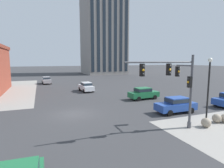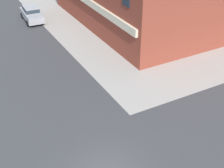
{
  "view_description": "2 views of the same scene",
  "coord_description": "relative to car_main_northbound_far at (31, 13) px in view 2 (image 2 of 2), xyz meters",
  "views": [
    {
      "loc": [
        -3.11,
        -18.94,
        5.64
      ],
      "look_at": [
        4.62,
        0.76,
        2.87
      ],
      "focal_mm": 29.46,
      "sensor_mm": 36.0,
      "label": 1
    },
    {
      "loc": [
        11.94,
        -6.15,
        14.47
      ],
      "look_at": [
        -3.11,
        2.07,
        3.68
      ],
      "focal_mm": 53.96,
      "sensor_mm": 36.0,
      "label": 2
    }
  ],
  "objects": [
    {
      "name": "sidewalk_far_corner",
      "position": [
        4.69,
        16.6,
        -0.92
      ],
      "size": [
        32.0,
        32.0,
        0.02
      ],
      "primitive_type": "cube",
      "color": "gray",
      "rests_on": "ground"
    },
    {
      "name": "car_main_northbound_far",
      "position": [
        0.0,
        0.0,
        0.0
      ],
      "size": [
        4.49,
        2.07,
        1.68
      ],
      "color": "#99999E",
      "rests_on": "ground"
    }
  ]
}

